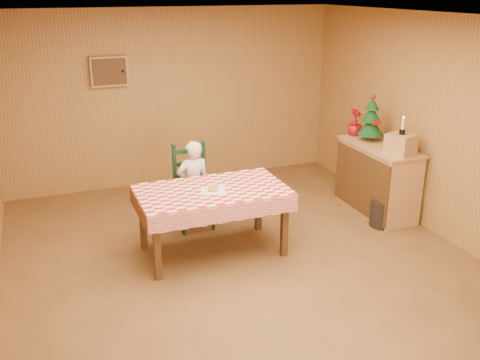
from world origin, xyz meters
name	(u,v)px	position (x,y,z in m)	size (l,w,h in m)	color
ground	(247,268)	(0.00, 0.00, 0.00)	(6.00, 6.00, 0.00)	brown
cabin_walls	(228,92)	(0.00, 0.53, 1.83)	(5.10, 6.05, 2.65)	#AB7C3D
dining_table	(212,196)	(-0.22, 0.50, 0.69)	(1.66, 0.96, 0.77)	#513215
ladder_chair	(192,188)	(-0.22, 1.29, 0.50)	(0.44, 0.40, 1.08)	black
seated_child	(194,185)	(-0.22, 1.23, 0.56)	(0.41, 0.27, 1.12)	white
napkin	(213,190)	(-0.22, 0.45, 0.77)	(0.26, 0.26, 0.00)	white
donut	(213,189)	(-0.22, 0.45, 0.79)	(0.12, 0.12, 0.04)	gold
shelf_unit	(377,179)	(2.18, 0.81, 0.47)	(0.54, 1.24, 0.93)	tan
crate	(401,144)	(2.19, 0.41, 1.06)	(0.30, 0.30, 0.25)	tan
christmas_tree	(371,120)	(2.19, 1.06, 1.21)	(0.34, 0.34, 0.62)	#513215
flower_arrangement	(355,122)	(2.14, 1.36, 1.11)	(0.21, 0.21, 0.37)	#9B0E12
candle_set	(402,129)	(2.19, 0.41, 1.24)	(0.07, 0.07, 0.22)	black
storage_bin	(384,213)	(2.03, 0.39, 0.17)	(0.35, 0.35, 0.35)	black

